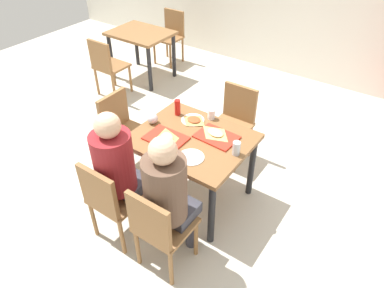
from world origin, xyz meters
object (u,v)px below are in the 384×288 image
Objects in this scene: pizza_slice_c at (194,120)px; background_chair_near at (107,64)px; person_in_brown_jacket at (169,192)px; pizza_slice_b at (215,133)px; chair_far_side at (235,119)px; pizza_slice_a at (167,138)px; plastic_cup_a at (211,114)px; condiment_bottle at (178,107)px; chair_near_left at (110,198)px; soda_can at (236,148)px; tray_red_far at (217,137)px; main_table at (192,146)px; paper_plate_center at (193,120)px; plastic_cup_b at (169,155)px; chair_near_right at (159,227)px; background_table at (141,40)px; person_in_red at (118,166)px; tray_red_near at (166,138)px; chair_left_end at (122,126)px; background_chair_far at (171,33)px; foil_bundle at (153,119)px; paper_plate_near_edge at (191,157)px.

background_chair_near is (-2.00, 0.77, -0.25)m from pizza_slice_c.
pizza_slice_b is at bearing 97.30° from person_in_brown_jacket.
chair_far_side is 2.98× the size of pizza_slice_a.
condiment_bottle is at bearing -157.58° from plastic_cup_a.
soda_can is at bearing 50.16° from chair_near_left.
main_table is at bearing -144.73° from tray_red_far.
chair_near_left is 1.07m from paper_plate_center.
chair_near_left is 8.43× the size of plastic_cup_b.
chair_far_side reaches higher than pizza_slice_c.
chair_near_right is 1.23m from condiment_bottle.
pizza_slice_b is 2.17× the size of soda_can.
chair_near_right is at bearing -69.29° from pizza_slice_c.
chair_far_side is 2.33m from background_table.
person_in_red is (-0.26, -1.47, 0.25)m from chair_far_side.
background_chair_near is at bearing 149.88° from tray_red_near.
main_table is at bearing 111.00° from person_in_brown_jacket.
chair_left_end reaches higher than plastic_cup_b.
chair_near_left is at bearing -60.03° from background_chair_far.
pizza_slice_a is 0.31m from foil_bundle.
paper_plate_near_edge is 0.78× the size of pizza_slice_a.
person_in_brown_jacket is 3.48× the size of tray_red_near.
background_table is 0.74m from background_chair_far.
person_in_brown_jacket reaches higher than background_chair_far.
paper_plate_near_edge is (-0.03, -0.36, -0.00)m from tray_red_far.
paper_plate_near_edge is at bearing -73.15° from plastic_cup_a.
chair_near_right is 2.99m from background_chair_near.
background_table is (-2.39, 2.53, 0.11)m from chair_near_right.
pizza_slice_a is at bearing -90.68° from paper_plate_center.
person_in_red reaches higher than tray_red_near.
soda_can is at bearing 2.78° from foil_bundle.
chair_left_end is 4.19× the size of pizza_slice_c.
chair_near_right is 0.63m from paper_plate_near_edge.
person_in_brown_jacket is 3.38m from background_table.
background_table is at bearing 145.48° from pizza_slice_b.
chair_far_side is 1.08m from paper_plate_near_edge.
chair_near_right is at bearing -35.00° from chair_left_end.
plastic_cup_a is 1.00× the size of foil_bundle.
paper_plate_center is 1.80× the size of soda_can.
background_chair_far is (-1.98, 2.62, -0.26)m from pizza_slice_a.
chair_near_right reaches higher than paper_plate_center.
chair_left_end reaches higher than foil_bundle.
condiment_bottle is at bearing -120.06° from chair_far_side.
paper_plate_near_edge is 0.26× the size of background_chair_far.
condiment_bottle reaches higher than chair_near_left.
pizza_slice_c is at bearing 113.65° from person_in_brown_jacket.
background_table is at bearing 143.16° from pizza_slice_c.
chair_near_right reaches higher than tray_red_near.
paper_plate_near_edge is 0.32m from pizza_slice_a.
person_in_red is at bearing 180.00° from person_in_brown_jacket.
person_in_red reaches higher than chair_left_end.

